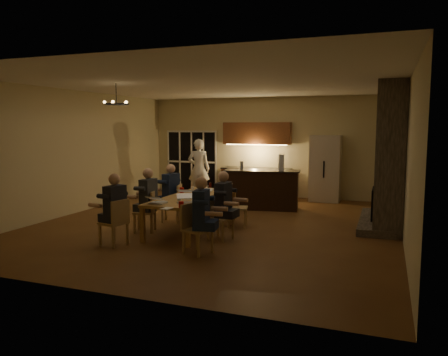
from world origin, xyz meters
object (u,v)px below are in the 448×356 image
bar_island (262,190)px  person_left_mid (148,200)px  chair_right_mid (221,218)px  chair_left_far (171,203)px  chair_left_near (113,222)px  person_right_near (201,216)px  bar_blender (281,163)px  laptop_b (185,197)px  standing_person (199,169)px  laptop_a (158,198)px  chandelier (116,104)px  redcup_mid (182,190)px  person_right_mid (223,205)px  plate_left (161,202)px  person_left_near (115,209)px  mug_back (192,189)px  person_left_far (171,193)px  laptop_d (202,192)px  can_cola (210,185)px  dining_table (193,213)px  bar_bottle (242,166)px  mug_front (180,197)px  chair_right_far (238,207)px  laptop_c (185,190)px  laptop_f (222,186)px  redcup_near (181,205)px  chair_left_mid (145,211)px  laptop_e (203,185)px  chair_right_near (198,229)px  plate_far (224,192)px  can_silver (179,199)px  plate_near (197,201)px

bar_island → person_left_mid: person_left_mid is taller
chair_right_mid → chair_left_far: bearing=69.1°
chair_left_near → person_right_near: bearing=104.8°
person_left_mid → bar_blender: size_ratio=3.17×
chair_left_far → laptop_b: size_ratio=2.78×
standing_person → laptop_a: (1.32, -5.03, -0.08)m
chandelier → redcup_mid: size_ratio=4.44×
person_right_mid → plate_left: (-1.15, -0.46, 0.07)m
person_left_near → mug_back: person_left_near is taller
person_left_far → laptop_d: bearing=70.9°
chair_left_far → redcup_mid: bearing=46.8°
can_cola → dining_table: bearing=-83.1°
plate_left → bar_bottle: 3.74m
bar_island → mug_front: bearing=-112.6°
chair_right_far → person_left_far: size_ratio=0.64×
person_right_near → laptop_c: person_right_near is taller
bar_island → chandelier: chandelier is taller
person_left_mid → laptop_f: size_ratio=4.31×
person_left_mid → laptop_a: size_ratio=4.31×
redcup_near → laptop_f: bearing=91.0°
bar_island → person_left_far: 2.79m
chair_left_mid → person_left_far: bearing=160.0°
laptop_f → bar_bottle: size_ratio=1.33×
laptop_e → bar_blender: (1.49, 1.86, 0.43)m
mug_front → chair_right_near: bearing=-50.9°
person_left_near → person_right_near: 1.77m
person_right_near → chandelier: size_ratio=2.59×
laptop_c → mug_front: size_ratio=3.20×
chair_right_far → plate_far: size_ratio=3.30×
chair_left_near → mug_front: (0.84, 1.16, 0.36)m
chair_right_mid → mug_back: bearing=56.1°
laptop_c → mug_front: (0.12, -0.54, -0.06)m
can_cola → plate_far: (0.61, -0.67, -0.05)m
chair_left_near → bar_bottle: bearing=178.4°
person_right_near → standing_person: (-2.50, 5.57, 0.25)m
can_silver → laptop_e: bearing=97.5°
person_left_mid → laptop_b: size_ratio=4.31×
laptop_b → laptop_e: size_ratio=1.00×
person_left_far → bar_island: bearing=155.5°
plate_near → standing_person: bearing=113.4°
chair_right_far → standing_person: 4.15m
laptop_d → plate_left: size_ratio=1.24×
standing_person → laptop_c: standing_person is taller
chair_left_near → laptop_a: 0.96m
laptop_f → can_silver: size_ratio=2.67×
chair_right_far → redcup_near: 2.05m
standing_person → laptop_f: size_ratio=5.88×
laptop_a → redcup_near: bearing=159.9°
person_right_near → chandelier: bearing=54.7°
laptop_a → plate_near: 0.81m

